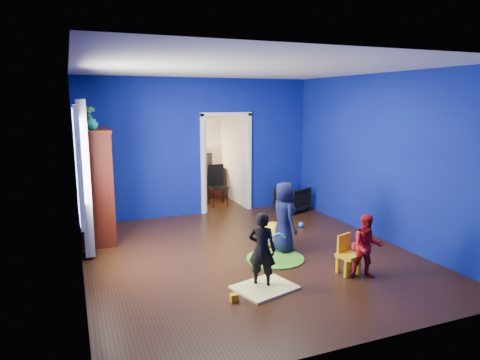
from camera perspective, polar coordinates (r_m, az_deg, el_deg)
name	(u,v)px	position (r m, az deg, el deg)	size (l,w,h in m)	color
floor	(250,255)	(6.94, 1.30, -9.97)	(5.00, 5.50, 0.01)	black
ceiling	(250,68)	(6.51, 1.41, 14.68)	(5.00, 5.50, 0.01)	white
wall_back	(199,147)	(9.14, -5.44, 4.36)	(5.00, 0.02, 2.90)	navy
wall_front	(364,206)	(4.23, 16.17, -3.31)	(5.00, 0.02, 2.90)	navy
wall_left	(76,176)	(6.05, -20.98, 0.52)	(0.02, 5.50, 2.90)	navy
wall_right	(381,157)	(7.88, 18.34, 2.87)	(0.02, 5.50, 2.90)	navy
alcove	(213,151)	(10.17, -3.57, 3.88)	(1.00, 1.75, 2.50)	silver
armchair	(292,199)	(9.58, 6.99, -2.48)	(0.60, 0.62, 0.56)	black
child_black	(262,249)	(5.69, 2.95, -9.23)	(0.37, 0.24, 1.01)	black
child_navy	(284,217)	(6.97, 5.87, -4.94)	(0.56, 0.37, 1.15)	#0F1939
toddler_red	(367,247)	(6.21, 16.58, -8.50)	(0.44, 0.34, 0.90)	#AD1912
vase	(91,123)	(7.42, -19.20, 7.19)	(0.21, 0.21, 0.22)	#0C5961
potted_plant	(90,117)	(7.93, -19.42, 7.91)	(0.21, 0.21, 0.37)	green
tv_armoire	(95,185)	(7.85, -18.83, -0.67)	(0.58, 1.14, 1.96)	#3D0F0A
crt_tv	(97,183)	(7.84, -18.55, -0.36)	(0.46, 0.70, 0.54)	silver
yellow_blanket	(265,288)	(5.79, 3.33, -14.12)	(0.75, 0.60, 0.03)	#F2E07A
hopper_ball	(274,234)	(7.26, 4.54, -7.24)	(0.43, 0.43, 0.43)	yellow
kid_chair	(349,257)	(6.34, 14.27, -9.90)	(0.28, 0.28, 0.50)	yellow
play_mat	(275,258)	(6.78, 4.72, -10.37)	(0.89, 0.89, 0.02)	#469521
toy_arch	(275,258)	(6.78, 4.72, -10.31)	(0.80, 0.80, 0.05)	#3F8CD8
window_left	(77,165)	(6.38, -20.96, 1.92)	(0.03, 0.95, 1.55)	white
curtain	(85,179)	(6.98, -19.95, 0.17)	(0.14, 0.42, 2.40)	slate
doorway	(226,164)	(9.38, -1.88, 2.09)	(1.16, 0.10, 2.10)	white
study_desk	(206,183)	(10.90, -4.56, -0.34)	(0.88, 0.44, 0.75)	#3D140A
desk_monitor	(204,160)	(10.92, -4.79, 2.74)	(0.40, 0.05, 0.32)	black
desk_lamp	(194,161)	(10.79, -6.12, 2.51)	(0.14, 0.14, 0.14)	#FFD88C
folding_chair	(218,186)	(9.99, -2.93, -0.83)	(0.40, 0.40, 0.92)	black
book_shelf	(204,117)	(10.82, -4.87, 8.35)	(0.88, 0.24, 0.04)	white
toy_0	(355,246)	(7.44, 15.13, -8.50)	(0.10, 0.08, 0.10)	red
toy_1	(301,224)	(8.45, 8.14, -5.89)	(0.11, 0.11, 0.11)	blue
toy_2	(234,298)	(5.44, -0.78, -15.43)	(0.10, 0.08, 0.10)	orange
toy_3	(259,232)	(7.93, 2.49, -6.89)	(0.11, 0.11, 0.11)	green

